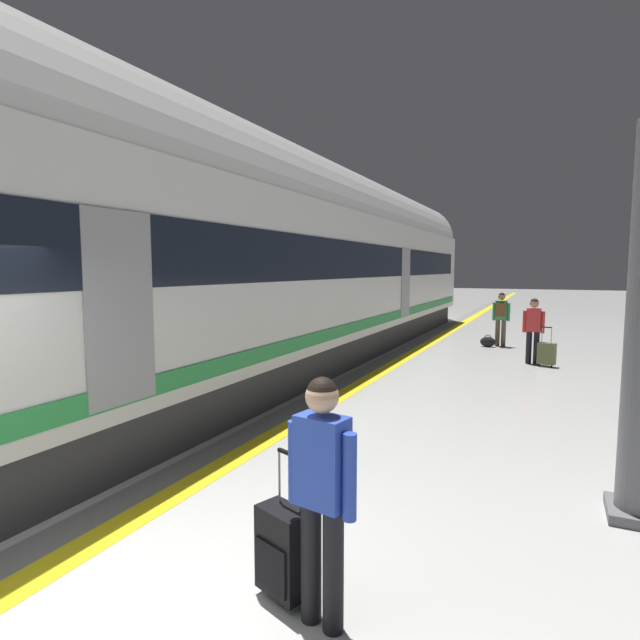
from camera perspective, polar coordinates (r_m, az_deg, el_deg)
name	(u,v)px	position (r m, az deg, el deg)	size (l,w,h in m)	color
safety_line_strip	(395,364)	(12.47, 8.48, -4.89)	(0.36, 80.00, 0.01)	yellow
tactile_edge_band	(383,363)	(12.55, 7.18, -4.81)	(0.55, 80.00, 0.01)	slate
high_speed_train	(254,259)	(10.26, -7.46, 6.86)	(2.94, 31.68, 4.97)	#38383D
traveller_foreground	(322,484)	(3.35, 0.22, -18.05)	(0.50, 0.25, 1.64)	black
rolling_suitcase_foreground	(283,550)	(3.85, -4.18, -24.53)	(0.43, 0.34, 1.05)	black
passenger_near	(533,326)	(13.24, 22.98, -0.63)	(0.50, 0.21, 1.60)	black
suitcase_near	(547,354)	(13.08, 24.24, -3.48)	(0.43, 0.32, 0.95)	#596038
passenger_mid	(501,315)	(15.91, 19.79, 0.59)	(0.50, 0.32, 1.60)	brown
duffel_bag_mid	(488,342)	(15.76, 18.44, -2.34)	(0.44, 0.26, 0.36)	black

